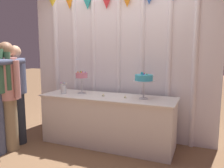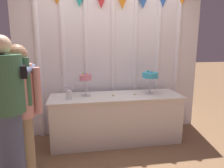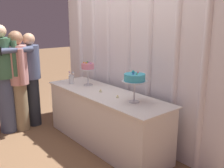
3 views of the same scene
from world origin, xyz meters
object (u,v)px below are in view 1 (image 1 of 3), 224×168
at_px(cake_table, 107,120).
at_px(cake_display_nearleft, 82,77).
at_px(flower_vase, 64,89).
at_px(guest_girl_blue_dress, 16,90).
at_px(cake_display_nearright, 144,79).
at_px(tealight_far_left, 103,96).
at_px(guest_man_pink_jacket, 8,91).
at_px(tealight_near_left, 125,97).

distance_m(cake_table, cake_display_nearleft, 0.81).
xyz_separation_m(flower_vase, guest_girl_blue_dress, (-0.59, -0.41, 0.01)).
height_order(cake_display_nearright, tealight_far_left, cake_display_nearright).
distance_m(tealight_far_left, guest_man_pink_jacket, 1.38).
xyz_separation_m(cake_table, tealight_far_left, (-0.06, -0.03, 0.40)).
distance_m(cake_table, tealight_near_left, 0.49).
distance_m(cake_display_nearright, tealight_far_left, 0.68).
relative_size(flower_vase, guest_girl_blue_dress, 0.13).
height_order(guest_girl_blue_dress, guest_man_pink_jacket, guest_man_pink_jacket).
bearing_deg(cake_display_nearright, guest_girl_blue_dress, -164.73).
relative_size(cake_display_nearleft, flower_vase, 1.91).
distance_m(cake_table, guest_girl_blue_dress, 1.49).
height_order(tealight_far_left, guest_girl_blue_dress, guest_girl_blue_dress).
relative_size(tealight_far_left, guest_girl_blue_dress, 0.03).
height_order(tealight_far_left, guest_man_pink_jacket, guest_man_pink_jacket).
bearing_deg(cake_display_nearleft, flower_vase, -151.98).
height_order(flower_vase, guest_man_pink_jacket, guest_man_pink_jacket).
bearing_deg(cake_display_nearleft, guest_girl_blue_dress, -146.98).
distance_m(tealight_far_left, guest_girl_blue_dress, 1.35).
xyz_separation_m(cake_display_nearright, guest_girl_blue_dress, (-1.88, -0.51, -0.20)).
distance_m(cake_display_nearleft, flower_vase, 0.35).
height_order(cake_display_nearright, guest_man_pink_jacket, guest_man_pink_jacket).
relative_size(cake_display_nearleft, guest_man_pink_jacket, 0.23).
distance_m(flower_vase, tealight_near_left, 1.04).
xyz_separation_m(cake_display_nearright, tealight_far_left, (-0.62, -0.05, -0.28)).
relative_size(flower_vase, tealight_far_left, 4.47).
height_order(cake_display_nearleft, guest_man_pink_jacket, guest_man_pink_jacket).
relative_size(tealight_far_left, guest_man_pink_jacket, 0.03).
bearing_deg(tealight_near_left, guest_girl_blue_dress, -163.61).
relative_size(cake_display_nearleft, guest_girl_blue_dress, 0.24).
bearing_deg(tealight_near_left, cake_display_nearright, 8.31).
relative_size(cake_display_nearright, flower_vase, 2.02).
relative_size(cake_table, cake_display_nearright, 5.34).
bearing_deg(cake_table, tealight_far_left, -150.27).
distance_m(cake_display_nearright, flower_vase, 1.32).
bearing_deg(flower_vase, cake_display_nearleft, 28.02).
xyz_separation_m(tealight_near_left, guest_girl_blue_dress, (-1.62, -0.48, 0.08)).
bearing_deg(flower_vase, tealight_near_left, 3.56).
xyz_separation_m(cake_table, flower_vase, (-0.74, -0.09, 0.46)).
relative_size(cake_display_nearright, tealight_far_left, 9.01).
distance_m(cake_display_nearleft, tealight_far_left, 0.50).
bearing_deg(guest_man_pink_jacket, flower_vase, 51.18).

